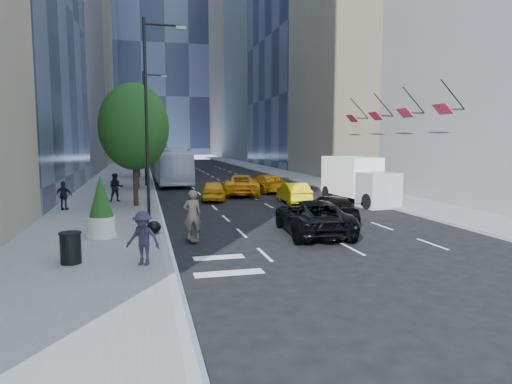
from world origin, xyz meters
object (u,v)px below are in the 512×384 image
object	(u,v)px
city_bus	(172,166)
planter_shrub	(101,208)
black_sedan_mercedes	(331,209)
skateboarder	(192,218)
box_truck	(358,180)
trash_can	(71,249)
black_sedan_lincoln	(312,217)

from	to	relation	value
city_bus	planter_shrub	world-z (taller)	city_bus
black_sedan_mercedes	planter_shrub	bearing A→B (deg)	15.18
skateboarder	box_truck	bearing A→B (deg)	-147.46
box_truck	trash_can	bearing A→B (deg)	-148.98
black_sedan_mercedes	skateboarder	bearing A→B (deg)	27.61
black_sedan_lincoln	planter_shrub	size ratio (longest dim) A/B	2.14
city_bus	planter_shrub	bearing A→B (deg)	-100.94
skateboarder	black_sedan_lincoln	bearing A→B (deg)	177.78
black_sedan_lincoln	trash_can	xyz separation A→B (m)	(-9.61, -3.15, -0.13)
black_sedan_mercedes	trash_can	xyz separation A→B (m)	(-11.58, -5.70, -0.04)
city_bus	box_truck	xyz separation A→B (m)	(11.20, -16.37, -0.16)
black_sedan_mercedes	box_truck	bearing A→B (deg)	-119.67
planter_shrub	skateboarder	bearing A→B (deg)	-17.50
black_sedan_mercedes	black_sedan_lincoln	bearing A→B (deg)	58.73
black_sedan_lincoln	black_sedan_mercedes	bearing A→B (deg)	-122.06
city_bus	box_truck	bearing A→B (deg)	-56.30
black_sedan_mercedes	box_truck	world-z (taller)	box_truck
black_sedan_mercedes	trash_can	distance (m)	12.91
black_sedan_lincoln	trash_can	world-z (taller)	black_sedan_lincoln
black_sedan_mercedes	planter_shrub	world-z (taller)	planter_shrub
planter_shrub	box_truck	bearing A→B (deg)	27.47
black_sedan_lincoln	planter_shrub	distance (m)	9.03
box_truck	planter_shrub	xyz separation A→B (m)	(-15.64, -8.13, -0.15)
box_truck	black_sedan_mercedes	bearing A→B (deg)	-131.79
skateboarder	black_sedan_mercedes	bearing A→B (deg)	-163.97
skateboarder	box_truck	size ratio (longest dim) A/B	0.31
skateboarder	black_sedan_lincoln	distance (m)	5.34
city_bus	box_truck	world-z (taller)	city_bus
skateboarder	black_sedan_mercedes	size ratio (longest dim) A/B	0.43
skateboarder	city_bus	bearing A→B (deg)	-96.94
box_truck	skateboarder	bearing A→B (deg)	-148.02
skateboarder	trash_can	world-z (taller)	skateboarder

